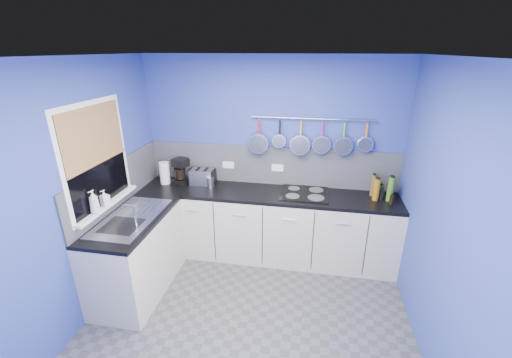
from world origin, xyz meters
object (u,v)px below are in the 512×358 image
(coffee_maker, at_px, (180,171))
(hob, at_px, (305,193))
(paper_towel, at_px, (165,173))
(toaster, at_px, (202,177))
(canister, at_px, (210,182))
(soap_bottle_a, at_px, (94,202))
(soap_bottle_b, at_px, (105,198))

(coffee_maker, xyz_separation_m, hob, (1.62, -0.07, -0.16))
(paper_towel, xyz_separation_m, toaster, (0.49, 0.07, -0.04))
(canister, bearing_deg, paper_towel, 178.71)
(paper_towel, distance_m, canister, 0.63)
(soap_bottle_a, relative_size, coffee_maker, 0.73)
(soap_bottle_a, bearing_deg, paper_towel, 81.40)
(coffee_maker, relative_size, canister, 2.50)
(soap_bottle_a, xyz_separation_m, toaster, (0.67, 1.24, -0.17))
(paper_towel, bearing_deg, soap_bottle_b, -99.96)
(soap_bottle_a, xyz_separation_m, hob, (2.00, 1.15, -0.26))
(soap_bottle_a, xyz_separation_m, coffee_maker, (0.38, 1.22, -0.11))
(coffee_maker, bearing_deg, paper_towel, -147.28)
(soap_bottle_b, relative_size, toaster, 0.56)
(soap_bottle_a, height_order, canister, soap_bottle_a)
(paper_towel, bearing_deg, canister, -1.29)
(paper_towel, bearing_deg, hob, -0.61)
(soap_bottle_b, bearing_deg, coffee_maker, 70.40)
(toaster, height_order, hob, toaster)
(soap_bottle_b, height_order, hob, soap_bottle_b)
(soap_bottle_b, xyz_separation_m, paper_towel, (0.18, 1.01, -0.09))
(canister, relative_size, hob, 0.23)
(toaster, bearing_deg, soap_bottle_a, -122.02)
(coffee_maker, distance_m, hob, 1.63)
(coffee_maker, distance_m, toaster, 0.30)
(coffee_maker, bearing_deg, hob, 16.59)
(paper_towel, relative_size, hob, 0.51)
(toaster, bearing_deg, canister, -36.32)
(soap_bottle_b, xyz_separation_m, toaster, (0.67, 1.08, -0.14))
(soap_bottle_a, bearing_deg, soap_bottle_b, 90.00)
(soap_bottle_a, distance_m, toaster, 1.42)
(paper_towel, bearing_deg, coffee_maker, 13.72)
(soap_bottle_b, bearing_deg, paper_towel, 80.04)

